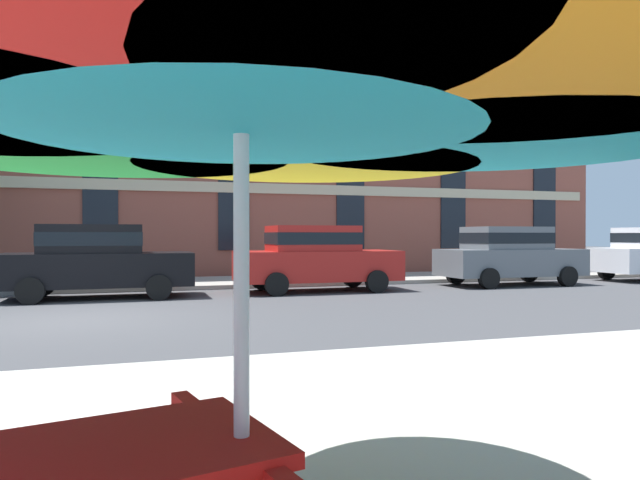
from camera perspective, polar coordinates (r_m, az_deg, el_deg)
ground_plane at (r=11.30m, az=-23.30°, el=-7.33°), size 120.00×120.00×0.00m
sidewalk_far at (r=18.04m, az=-21.30°, el=-4.22°), size 56.00×3.60×0.12m
apartment_building at (r=26.61m, az=-20.31°, el=11.01°), size 39.50×12.08×12.80m
sedan_black at (r=14.88m, az=-21.32°, el=-1.77°), size 4.40×1.98×1.78m
sedan_red at (r=15.58m, az=-0.42°, el=-1.64°), size 4.40×1.98×1.78m
sedan_gray at (r=18.42m, az=18.25°, el=-1.33°), size 4.40×1.98×1.78m
patio_umbrella at (r=2.26m, az=-7.84°, el=15.31°), size 4.03×3.75×2.37m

